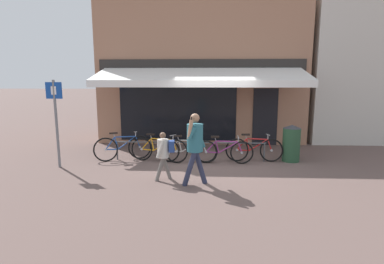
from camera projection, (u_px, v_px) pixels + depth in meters
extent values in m
plane|color=brown|center=(215.00, 163.00, 8.70)|extent=(160.00, 160.00, 0.00)
cube|color=#9E7056|center=(202.00, 70.00, 12.35)|extent=(7.89, 3.00, 5.59)
cube|color=black|center=(178.00, 111.00, 11.16)|extent=(4.34, 0.04, 2.20)
cube|color=black|center=(265.00, 117.00, 11.04)|extent=(0.90, 0.04, 2.10)
cube|color=#282623|center=(201.00, 65.00, 10.83)|extent=(7.49, 0.06, 0.44)
cube|color=white|center=(201.00, 74.00, 10.00)|extent=(7.10, 1.84, 0.50)
cube|color=white|center=(200.00, 84.00, 9.16)|extent=(7.10, 0.03, 0.20)
cube|color=beige|center=(378.00, 63.00, 12.43)|extent=(6.36, 4.00, 6.20)
cylinder|color=#47494F|center=(190.00, 143.00, 8.92)|extent=(4.52, 0.04, 0.04)
cylinder|color=#47494F|center=(117.00, 151.00, 9.08)|extent=(0.04, 0.04, 0.55)
cylinder|color=#47494F|center=(264.00, 152.00, 8.86)|extent=(0.04, 0.04, 0.55)
torus|color=black|center=(140.00, 147.00, 9.21)|extent=(0.72, 0.41, 0.72)
cylinder|color=#9E9EA3|center=(140.00, 147.00, 9.21)|extent=(0.09, 0.09, 0.08)
torus|color=black|center=(106.00, 150.00, 8.87)|extent=(0.72, 0.41, 0.72)
cylinder|color=#9E9EA3|center=(106.00, 150.00, 8.87)|extent=(0.09, 0.09, 0.08)
cylinder|color=#1E4793|center=(127.00, 143.00, 9.08)|extent=(0.52, 0.30, 0.38)
cylinder|color=#1E4793|center=(125.00, 137.00, 9.06)|extent=(0.59, 0.27, 0.05)
cylinder|color=#1E4793|center=(116.00, 143.00, 8.97)|extent=(0.13, 0.06, 0.38)
cylinder|color=#1E4793|center=(112.00, 149.00, 8.93)|extent=(0.34, 0.16, 0.05)
cylinder|color=#1E4793|center=(110.00, 143.00, 8.91)|extent=(0.28, 0.20, 0.37)
cylinder|color=#1E4793|center=(138.00, 142.00, 9.18)|extent=(0.16, 0.04, 0.35)
cylinder|color=#9E9EA3|center=(114.00, 135.00, 8.95)|extent=(0.06, 0.03, 0.11)
cube|color=black|center=(113.00, 133.00, 8.94)|extent=(0.26, 0.19, 0.06)
cylinder|color=#9E9EA3|center=(136.00, 134.00, 9.16)|extent=(0.04, 0.05, 0.14)
cylinder|color=#9E9EA3|center=(135.00, 132.00, 9.16)|extent=(0.22, 0.49, 0.10)
torus|color=black|center=(177.00, 151.00, 8.71)|extent=(0.70, 0.27, 0.69)
cylinder|color=#9E9EA3|center=(177.00, 151.00, 8.71)|extent=(0.08, 0.08, 0.08)
torus|color=black|center=(142.00, 149.00, 9.00)|extent=(0.70, 0.27, 0.69)
cylinder|color=#9E9EA3|center=(142.00, 149.00, 9.00)|extent=(0.08, 0.08, 0.08)
cylinder|color=orange|center=(163.00, 145.00, 8.81)|extent=(0.61, 0.12, 0.37)
cylinder|color=orange|center=(162.00, 139.00, 8.81)|extent=(0.67, 0.18, 0.05)
cylinder|color=orange|center=(153.00, 144.00, 8.90)|extent=(0.12, 0.11, 0.36)
cylinder|color=orange|center=(148.00, 150.00, 8.95)|extent=(0.38, 0.12, 0.05)
cylinder|color=orange|center=(147.00, 144.00, 8.95)|extent=(0.33, 0.06, 0.36)
cylinder|color=orange|center=(175.00, 146.00, 8.72)|extent=(0.15, 0.11, 0.33)
cylinder|color=#9E9EA3|center=(151.00, 137.00, 8.90)|extent=(0.06, 0.05, 0.11)
cube|color=black|center=(151.00, 134.00, 8.90)|extent=(0.26, 0.15, 0.06)
cylinder|color=#9E9EA3|center=(173.00, 138.00, 8.72)|extent=(0.03, 0.05, 0.14)
cylinder|color=#9E9EA3|center=(173.00, 135.00, 8.72)|extent=(0.13, 0.51, 0.09)
torus|color=black|center=(206.00, 152.00, 8.74)|extent=(0.66, 0.11, 0.66)
cylinder|color=#9E9EA3|center=(206.00, 152.00, 8.74)|extent=(0.07, 0.07, 0.07)
torus|color=black|center=(169.00, 151.00, 8.82)|extent=(0.66, 0.11, 0.66)
cylinder|color=#9E9EA3|center=(169.00, 151.00, 8.82)|extent=(0.07, 0.07, 0.07)
cylinder|color=#BCB7B2|center=(192.00, 146.00, 8.76)|extent=(0.61, 0.05, 0.35)
cylinder|color=#BCB7B2|center=(190.00, 141.00, 8.75)|extent=(0.67, 0.05, 0.05)
cylinder|color=#BCB7B2|center=(180.00, 146.00, 8.78)|extent=(0.12, 0.07, 0.35)
cylinder|color=#BCB7B2|center=(175.00, 151.00, 8.80)|extent=(0.39, 0.04, 0.05)
cylinder|color=#BCB7B2|center=(174.00, 146.00, 8.79)|extent=(0.33, 0.06, 0.35)
cylinder|color=#BCB7B2|center=(204.00, 146.00, 8.73)|extent=(0.16, 0.07, 0.32)
cylinder|color=#9E9EA3|center=(178.00, 138.00, 8.76)|extent=(0.06, 0.04, 0.11)
cube|color=black|center=(178.00, 136.00, 8.76)|extent=(0.24, 0.11, 0.06)
cylinder|color=#9E9EA3|center=(202.00, 139.00, 8.72)|extent=(0.03, 0.04, 0.14)
cylinder|color=#9E9EA3|center=(202.00, 136.00, 8.71)|extent=(0.03, 0.52, 0.07)
torus|color=black|center=(242.00, 153.00, 8.59)|extent=(0.67, 0.07, 0.67)
cylinder|color=#9E9EA3|center=(242.00, 153.00, 8.59)|extent=(0.07, 0.06, 0.07)
torus|color=black|center=(206.00, 152.00, 8.68)|extent=(0.67, 0.07, 0.67)
cylinder|color=#9E9EA3|center=(206.00, 152.00, 8.68)|extent=(0.07, 0.06, 0.07)
cylinder|color=#892D7A|center=(228.00, 147.00, 8.59)|extent=(0.57, 0.06, 0.36)
cylinder|color=#892D7A|center=(227.00, 141.00, 8.57)|extent=(0.63, 0.06, 0.05)
cylinder|color=#892D7A|center=(217.00, 147.00, 8.62)|extent=(0.11, 0.04, 0.35)
cylinder|color=#892D7A|center=(212.00, 152.00, 8.66)|extent=(0.36, 0.05, 0.05)
cylinder|color=#892D7A|center=(211.00, 146.00, 8.64)|extent=(0.31, 0.05, 0.35)
cylinder|color=#892D7A|center=(240.00, 147.00, 8.56)|extent=(0.15, 0.04, 0.32)
cylinder|color=#9E9EA3|center=(216.00, 139.00, 8.59)|extent=(0.05, 0.03, 0.11)
cube|color=black|center=(215.00, 137.00, 8.58)|extent=(0.24, 0.11, 0.05)
cylinder|color=#9E9EA3|center=(238.00, 140.00, 8.53)|extent=(0.03, 0.03, 0.14)
cylinder|color=#9E9EA3|center=(238.00, 137.00, 8.52)|extent=(0.05, 0.52, 0.02)
torus|color=black|center=(271.00, 150.00, 8.83)|extent=(0.69, 0.12, 0.69)
cylinder|color=#9E9EA3|center=(271.00, 150.00, 8.83)|extent=(0.07, 0.07, 0.08)
torus|color=black|center=(237.00, 150.00, 8.89)|extent=(0.69, 0.12, 0.69)
cylinder|color=#9E9EA3|center=(237.00, 150.00, 8.89)|extent=(0.07, 0.07, 0.08)
cylinder|color=#B21E1E|center=(258.00, 145.00, 8.84)|extent=(0.57, 0.07, 0.37)
cylinder|color=#B21E1E|center=(257.00, 139.00, 8.83)|extent=(0.62, 0.04, 0.05)
cylinder|color=#B21E1E|center=(248.00, 145.00, 8.86)|extent=(0.12, 0.08, 0.36)
cylinder|color=#B21E1E|center=(243.00, 150.00, 8.88)|extent=(0.36, 0.04, 0.05)
cylinder|color=#B21E1E|center=(242.00, 144.00, 8.87)|extent=(0.31, 0.07, 0.36)
cylinder|color=#B21E1E|center=(270.00, 145.00, 8.82)|extent=(0.15, 0.08, 0.33)
cylinder|color=#9E9EA3|center=(246.00, 137.00, 8.85)|extent=(0.06, 0.04, 0.11)
cube|color=black|center=(246.00, 135.00, 8.85)|extent=(0.24, 0.11, 0.06)
cylinder|color=#9E9EA3|center=(268.00, 137.00, 8.81)|extent=(0.03, 0.04, 0.14)
cylinder|color=#9E9EA3|center=(268.00, 135.00, 8.81)|extent=(0.03, 0.52, 0.08)
cylinder|color=#282D47|center=(189.00, 169.00, 6.78)|extent=(0.35, 0.13, 0.82)
cylinder|color=#282D47|center=(200.00, 167.00, 6.96)|extent=(0.35, 0.13, 0.82)
cylinder|color=#286675|center=(195.00, 138.00, 6.75)|extent=(0.38, 0.38, 0.62)
sphere|color=#A87A5B|center=(195.00, 118.00, 6.67)|extent=(0.21, 0.21, 0.21)
cylinder|color=#286675|center=(200.00, 136.00, 6.95)|extent=(0.30, 0.16, 0.56)
cylinder|color=#286675|center=(192.00, 133.00, 6.52)|extent=(0.23, 0.19, 0.28)
cylinder|color=#A87A5B|center=(190.00, 129.00, 6.51)|extent=(0.17, 0.20, 0.42)
cube|color=black|center=(192.00, 120.00, 6.52)|extent=(0.02, 0.07, 0.14)
cylinder|color=slate|center=(160.00, 170.00, 7.13)|extent=(0.25, 0.12, 0.58)
cylinder|color=slate|center=(167.00, 168.00, 7.29)|extent=(0.25, 0.12, 0.58)
cylinder|color=beige|center=(163.00, 148.00, 7.13)|extent=(0.30, 0.30, 0.44)
sphere|color=brown|center=(163.00, 135.00, 7.07)|extent=(0.15, 0.15, 0.15)
cylinder|color=beige|center=(166.00, 147.00, 7.29)|extent=(0.21, 0.15, 0.40)
cylinder|color=beige|center=(160.00, 150.00, 6.97)|extent=(0.21, 0.15, 0.40)
cube|color=navy|center=(171.00, 146.00, 7.13)|extent=(0.17, 0.24, 0.27)
cylinder|color=#23472D|center=(291.00, 145.00, 8.87)|extent=(0.51, 0.51, 0.99)
cone|color=#33353A|center=(292.00, 127.00, 8.78)|extent=(0.52, 0.52, 0.10)
cylinder|color=slate|center=(57.00, 124.00, 8.14)|extent=(0.07, 0.07, 2.40)
cube|color=#14429E|center=(54.00, 90.00, 7.97)|extent=(0.44, 0.02, 0.44)
cube|color=white|center=(54.00, 90.00, 7.96)|extent=(0.14, 0.01, 0.22)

